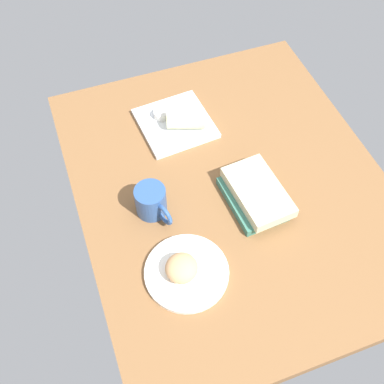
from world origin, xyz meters
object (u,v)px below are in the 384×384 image
Objects in this scene: scone_pastry at (182,268)px; coffee_mug at (152,201)px; book_stack at (256,195)px; sauce_cup at (161,114)px; breakfast_wrap at (186,119)px; square_plate at (175,123)px; round_plate at (187,273)px.

coffee_mug is at bearing -176.61° from scone_pastry.
scone_pastry reaches higher than book_stack.
breakfast_wrap reaches higher than sauce_cup.
square_plate is 4.41× the size of sauce_cup.
coffee_mug is (26.22, -19.38, 0.21)cm from breakfast_wrap.
round_plate is 2.58× the size of scone_pastry.
scone_pastry is 0.38× the size of book_stack.
square_plate is at bearing 43.22° from sauce_cup.
square_plate is 1.67× the size of coffee_mug.
breakfast_wrap reaches higher than square_plate.
book_stack is at bearing 76.82° from coffee_mug.
sauce_cup is 0.38× the size of coffee_mug.
sauce_cup is 9.12cm from breakfast_wrap.
book_stack reaches higher than square_plate.
round_plate is at bearing 6.73° from coffee_mug.
sauce_cup is (-54.31, 11.97, -1.20)cm from scone_pastry.
scone_pastry is 31.19cm from book_stack.
coffee_mug is (32.76, -13.24, 1.87)cm from sauce_cup.
book_stack is at bearing 35.73° from breakfast_wrap.
scone_pastry is 1.71× the size of sauce_cup.
book_stack is at bearing 21.37° from sauce_cup.
round_plate is at bearing -11.10° from sauce_cup.
coffee_mug is (-21.68, -2.56, 4.03)cm from round_plate.
coffee_mug is at bearing -16.52° from breakfast_wrap.
breakfast_wrap is at bearing 159.25° from scone_pastry.
square_plate is 5.46cm from breakfast_wrap.
coffee_mug is (29.13, -16.65, 3.93)cm from square_plate.
sauce_cup is 35.38cm from coffee_mug.
round_plate is 55.52cm from sauce_cup.
breakfast_wrap is at bearing 143.53° from coffee_mug.
breakfast_wrap reaches higher than scone_pastry.
round_plate is 4.40× the size of sauce_cup.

